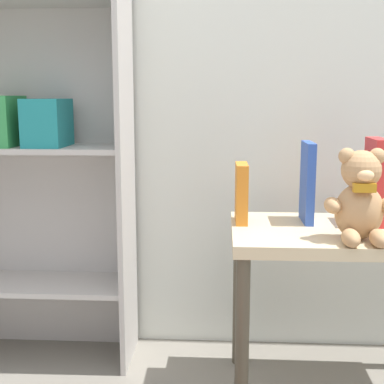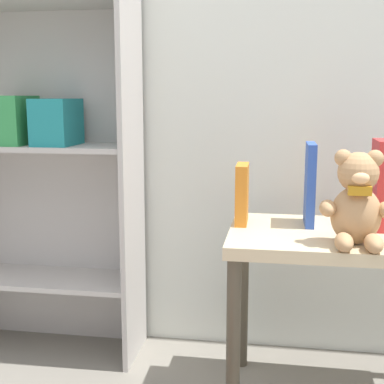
% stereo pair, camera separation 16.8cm
% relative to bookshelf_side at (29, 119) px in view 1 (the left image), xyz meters
% --- Properties ---
extents(wall_back, '(4.80, 0.06, 2.50)m').
position_rel_bookshelf_side_xyz_m(wall_back, '(0.89, 0.15, 0.38)').
color(wall_back, silver).
rests_on(wall_back, ground_plane).
extents(bookshelf_side, '(0.71, 0.27, 1.53)m').
position_rel_bookshelf_side_xyz_m(bookshelf_side, '(0.00, 0.00, 0.00)').
color(bookshelf_side, '#BCB7B2').
rests_on(bookshelf_side, ground_plane).
extents(display_table, '(0.69, 0.44, 0.55)m').
position_rel_bookshelf_side_xyz_m(display_table, '(1.05, -0.24, -0.40)').
color(display_table, beige).
rests_on(display_table, ground_plane).
extents(teddy_bear, '(0.20, 0.18, 0.26)m').
position_rel_bookshelf_side_xyz_m(teddy_bear, '(1.06, -0.37, -0.20)').
color(teddy_bear, tan).
rests_on(teddy_bear, display_table).
extents(book_standing_orange, '(0.04, 0.13, 0.19)m').
position_rel_bookshelf_side_xyz_m(book_standing_orange, '(0.74, -0.17, -0.22)').
color(book_standing_orange, orange).
rests_on(book_standing_orange, display_table).
extents(book_standing_blue, '(0.03, 0.14, 0.25)m').
position_rel_bookshelf_side_xyz_m(book_standing_blue, '(0.95, -0.15, -0.19)').
color(book_standing_blue, '#2D51B7').
rests_on(book_standing_blue, display_table).
extents(book_standing_red, '(0.05, 0.15, 0.27)m').
position_rel_bookshelf_side_xyz_m(book_standing_red, '(1.16, -0.16, -0.18)').
color(book_standing_red, red).
rests_on(book_standing_red, display_table).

